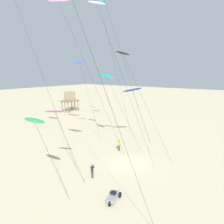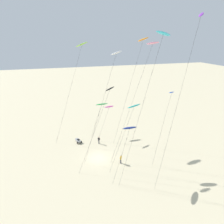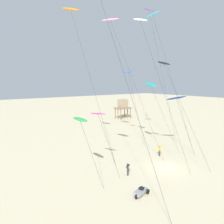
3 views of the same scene
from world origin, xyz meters
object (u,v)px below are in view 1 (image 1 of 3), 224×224
Objects in this scene: kite_black at (124,55)px; kite_magenta at (55,112)px; kite_cyan at (105,2)px; beach_buggy at (113,196)px; stilt_house at (70,98)px; kite_teal at (107,76)px; kite_pink at (59,2)px; kite_green at (34,121)px; kite_white at (97,5)px; kite_blue at (80,64)px; kite_navy at (132,90)px; kite_purple at (99,0)px; kite_flyer_middle at (119,145)px; kite_flyer_nearest at (92,170)px.

kite_black is 11.38m from kite_magenta.
kite_cyan is 10.89× the size of beach_buggy.
stilt_house is at bearing 45.88° from kite_magenta.
kite_magenta is (-10.80, -1.35, -3.49)m from kite_teal.
kite_green is at bearing -142.85° from kite_pink.
kite_cyan is 1.15× the size of kite_white.
kite_black is at bearing -124.81° from kite_cyan.
kite_blue is 6.36× the size of beach_buggy.
kite_purple reaches higher than kite_navy.
kite_pink is 21.77m from kite_flyer_middle.
kite_blue reaches higher than kite_teal.
kite_purple is 15.21× the size of kite_flyer_nearest.
kite_green is at bearing 117.61° from beach_buggy.
kite_black is at bearing -126.41° from kite_purple.
kite_white reaches higher than kite_green.
stilt_house is at bearing 58.20° from kite_teal.
kite_blue is 8.10× the size of kite_flyer_nearest.
kite_teal is at bearing -137.67° from kite_cyan.
kite_flyer_nearest is (-12.13, -2.26, -7.97)m from kite_navy.
kite_flyer_middle is (-3.01, -4.93, -21.49)m from kite_cyan.
kite_magenta is 7.65m from kite_flyer_nearest.
kite_navy is 8.78m from kite_flyer_middle.
kite_white is at bearing -122.25° from kite_blue.
kite_cyan is 9.16m from kite_white.
kite_white is 21.02m from beach_buggy.
kite_black is 2.41× the size of stilt_house.
kite_white is at bearing 47.89° from beach_buggy.
kite_magenta is at bearing 175.46° from kite_flyer_middle.
kite_white is 38.98m from stilt_house.
kite_teal reaches higher than kite_navy.
kite_black is at bearing -161.43° from kite_navy.
kite_navy is 0.41× the size of kite_cyan.
kite_cyan is at bearing 42.33° from kite_teal.
kite_magenta is 0.39× the size of kite_white.
kite_blue is (5.26, 8.33, -6.42)m from kite_white.
kite_teal is at bearing 39.79° from beach_buggy.
kite_white is (-4.30, -1.91, 8.34)m from kite_teal.
kite_navy is 9.85m from kite_blue.
kite_cyan is 1.71× the size of kite_blue.
kite_black reaches higher than stilt_house.
kite_magenta is (-9.19, 2.55, -6.21)m from kite_black.
kite_white reaches higher than kite_blue.
kite_magenta is 10.22m from beach_buggy.
kite_cyan reaches higher than kite_blue.
kite_flyer_nearest is (-9.43, -10.81, -12.03)m from kite_blue.
kite_purple is 25.45m from kite_flyer_middle.
beach_buggy is (-14.10, -6.57, -8.44)m from kite_navy.
kite_flyer_middle is 0.78× the size of beach_buggy.
kite_purple is 29.34m from kite_flyer_nearest.
kite_pink is at bearing 65.52° from beach_buggy.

